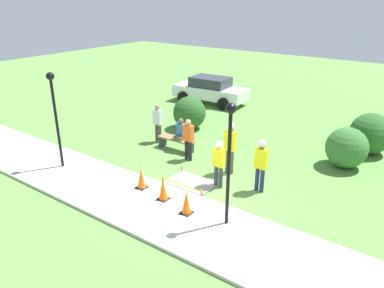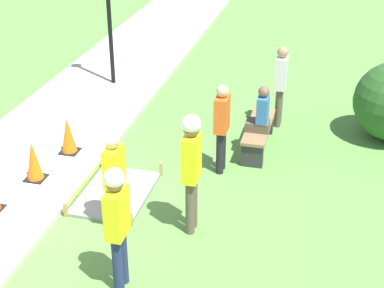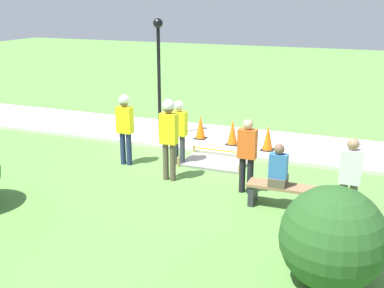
{
  "view_description": "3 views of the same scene",
  "coord_description": "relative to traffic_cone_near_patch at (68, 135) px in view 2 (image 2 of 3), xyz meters",
  "views": [
    {
      "loc": [
        5.98,
        -8.63,
        6.11
      ],
      "look_at": [
        -1.28,
        1.52,
        1.05
      ],
      "focal_mm": 35.0,
      "sensor_mm": 36.0,
      "label": 1
    },
    {
      "loc": [
        7.18,
        3.97,
        5.4
      ],
      "look_at": [
        -0.85,
        1.94,
        1.06
      ],
      "focal_mm": 55.0,
      "sensor_mm": 36.0,
      "label": 2
    },
    {
      "loc": [
        -4.5,
        11.84,
        4.18
      ],
      "look_at": [
        -0.65,
        2.18,
        0.97
      ],
      "focal_mm": 45.0,
      "sensor_mm": 36.0,
      "label": 3
    }
  ],
  "objects": [
    {
      "name": "ground_plane",
      "position": [
        1.76,
        0.69,
        -0.45
      ],
      "size": [
        60.0,
        60.0,
        0.0
      ],
      "primitive_type": "plane",
      "color": "#5B8E42"
    },
    {
      "name": "park_bench",
      "position": [
        -1.2,
        3.41,
        -0.1
      ],
      "size": [
        1.64,
        0.44,
        0.5
      ],
      "color": "#2D2D33",
      "rests_on": "ground_plane"
    },
    {
      "name": "traffic_cone_near_patch",
      "position": [
        0.0,
        0.0,
        0.0
      ],
      "size": [
        0.34,
        0.34,
        0.7
      ],
      "color": "black",
      "rests_on": "sidewalk"
    },
    {
      "name": "worker_assistant",
      "position": [
        1.93,
        1.69,
        0.54
      ],
      "size": [
        0.4,
        0.24,
        1.68
      ],
      "color": "#383D47",
      "rests_on": "ground_plane"
    },
    {
      "name": "person_seated_on_bench",
      "position": [
        -1.0,
        3.46,
        0.4
      ],
      "size": [
        0.36,
        0.44,
        0.89
      ],
      "color": "brown",
      "rests_on": "park_bench"
    },
    {
      "name": "worker_trainee",
      "position": [
        3.19,
        2.22,
        0.66
      ],
      "size": [
        0.4,
        0.26,
        1.83
      ],
      "color": "navy",
      "rests_on": "ground_plane"
    },
    {
      "name": "traffic_cone_far_patch",
      "position": [
        1.06,
        -0.15,
        0.01
      ],
      "size": [
        0.34,
        0.34,
        0.72
      ],
      "color": "black",
      "rests_on": "sidewalk"
    },
    {
      "name": "bystander_in_gray_shirt",
      "position": [
        -2.38,
        3.66,
        0.52
      ],
      "size": [
        0.4,
        0.22,
        1.71
      ],
      "color": "brown",
      "rests_on": "ground_plane"
    },
    {
      "name": "bystander_in_orange_shirt",
      "position": [
        -0.19,
        2.88,
        0.5
      ],
      "size": [
        0.4,
        0.22,
        1.67
      ],
      "color": "black",
      "rests_on": "ground_plane"
    },
    {
      "name": "worker_supervisor",
      "position": [
        1.7,
        2.82,
        0.75
      ],
      "size": [
        0.4,
        0.28,
        1.95
      ],
      "color": "brown",
      "rests_on": "ground_plane"
    },
    {
      "name": "wet_concrete_patch",
      "position": [
        1.06,
        1.33,
        -0.41
      ],
      "size": [
        1.67,
        1.15,
        0.25
      ],
      "color": "gray",
      "rests_on": "ground_plane"
    }
  ]
}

